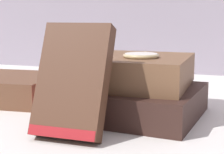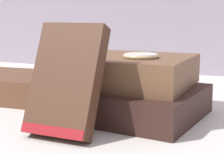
# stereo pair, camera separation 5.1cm
# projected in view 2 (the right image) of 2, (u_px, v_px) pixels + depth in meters

# --- Properties ---
(ground_plane) EXTENTS (3.00, 3.00, 0.00)m
(ground_plane) POSITION_uv_depth(u_px,v_px,m) (115.00, 121.00, 0.53)
(ground_plane) COLOR silver
(book_flat_bottom) EXTENTS (0.21, 0.19, 0.04)m
(book_flat_bottom) POSITION_uv_depth(u_px,v_px,m) (127.00, 101.00, 0.55)
(book_flat_bottom) COLOR #331E19
(book_flat_bottom) RESTS_ON ground_plane
(book_flat_top) EXTENTS (0.18, 0.16, 0.05)m
(book_flat_top) POSITION_uv_depth(u_px,v_px,m) (126.00, 71.00, 0.56)
(book_flat_top) COLOR brown
(book_flat_top) RESTS_ON book_flat_bottom
(book_side_left) EXTENTS (0.22, 0.16, 0.04)m
(book_side_left) POSITION_uv_depth(u_px,v_px,m) (2.00, 85.00, 0.68)
(book_side_left) COLOR brown
(book_side_left) RESTS_ON ground_plane
(book_leaning_front) EXTENTS (0.09, 0.07, 0.14)m
(book_leaning_front) POSITION_uv_depth(u_px,v_px,m) (66.00, 84.00, 0.46)
(book_leaning_front) COLOR #4C2D1E
(book_leaning_front) RESTS_ON ground_plane
(pocket_watch) EXTENTS (0.05, 0.05, 0.01)m
(pocket_watch) POSITION_uv_depth(u_px,v_px,m) (141.00, 56.00, 0.53)
(pocket_watch) COLOR silver
(pocket_watch) RESTS_ON book_flat_top
(reading_glasses) EXTENTS (0.10, 0.07, 0.00)m
(reading_glasses) POSITION_uv_depth(u_px,v_px,m) (138.00, 88.00, 0.75)
(reading_glasses) COLOR #4C3828
(reading_glasses) RESTS_ON ground_plane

